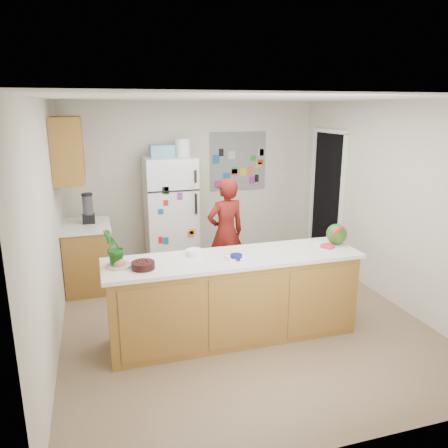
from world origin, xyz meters
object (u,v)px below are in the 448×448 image
object	(u,v)px
refrigerator	(171,213)
person	(226,233)
watermelon	(337,234)
cherry_bowl	(143,265)

from	to	relation	value
refrigerator	person	distance (m)	1.15
watermelon	cherry_bowl	distance (m)	2.16
refrigerator	cherry_bowl	world-z (taller)	refrigerator
person	watermelon	size ratio (longest dim) A/B	6.53
refrigerator	person	size ratio (longest dim) A/B	1.13
person	cherry_bowl	xyz separation A→B (m)	(-1.28, -1.49, 0.20)
refrigerator	cherry_bowl	size ratio (longest dim) A/B	7.64
refrigerator	person	bearing A→B (deg)	-59.43
refrigerator	watermelon	world-z (taller)	refrigerator
refrigerator	watermelon	xyz separation A→B (m)	(1.46, -2.34, 0.20)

